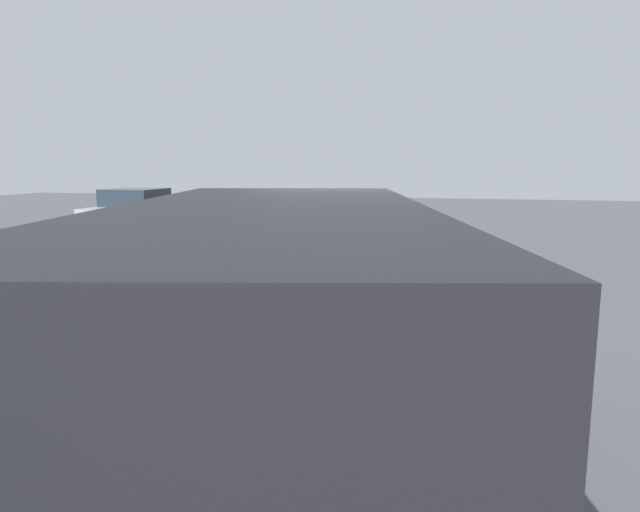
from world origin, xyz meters
The scene contains 6 objects.
ground_plane centered at (0.00, 0.00, 0.00)m, with size 60.00×60.00×0.00m, color #47474C.
art_car_decorated centered at (0.09, 0.03, 0.74)m, with size 4.85×3.05×1.67m.
parked_van_far_right centered at (-4.97, -0.55, 1.17)m, with size 5.33×3.11×2.07m.
parked_sedan_behind_right centered at (7.75, 2.35, 0.69)m, with size 4.50×2.32×1.36m.
parked_sedan_row_back_far centered at (8.16, 8.33, 0.74)m, with size 4.08×2.16×1.51m.
parked_sedan_far_left centered at (4.40, 2.41, 0.73)m, with size 3.94×1.99×1.42m.
Camera 1 is at (-8.61, -1.76, 2.35)m, focal length 32.22 mm.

